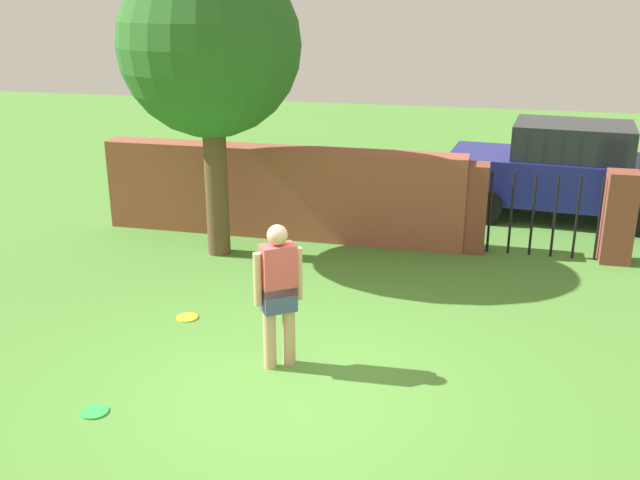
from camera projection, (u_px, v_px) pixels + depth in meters
ground_plane at (289, 386)px, 7.52m from camera, size 40.00×40.00×0.00m
brick_wall at (281, 192)px, 11.95m from camera, size 6.05×0.50×1.50m
tree at (210, 47)px, 10.35m from camera, size 2.64×2.64×4.49m
person at (278, 290)px, 7.65m from camera, size 0.46×0.39×1.62m
fence_gate at (544, 212)px, 11.02m from camera, size 2.59×0.44×1.40m
car at (569, 171)px, 12.87m from camera, size 4.34×2.22×1.72m
frisbee_green at (94, 412)px, 7.04m from camera, size 0.27×0.27×0.02m
frisbee_yellow at (187, 317)px, 9.08m from camera, size 0.27×0.27×0.02m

